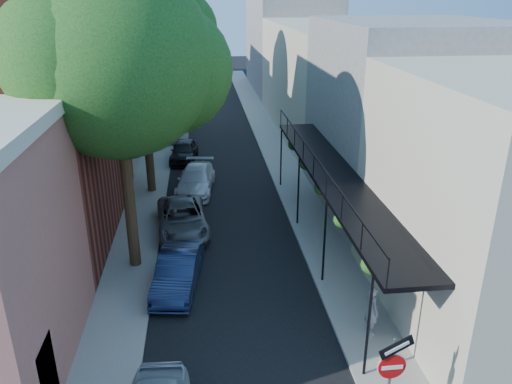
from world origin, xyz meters
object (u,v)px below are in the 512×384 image
object	(u,v)px
oak_mid	(149,59)
parked_car_c	(183,218)
parked_car_e	(184,151)
sign_post	(392,370)
parked_car_b	(178,272)
parked_car_d	(196,180)
parked_car_f	(179,132)
oak_far	(161,23)
oak_near	(129,63)
pedestrian	(372,310)

from	to	relation	value
oak_mid	parked_car_c	bearing A→B (deg)	-75.01
parked_car_e	sign_post	bearing A→B (deg)	-70.13
oak_mid	parked_car_b	distance (m)	11.91
parked_car_d	parked_car_f	size ratio (longest dim) A/B	1.20
oak_far	parked_car_e	bearing A→B (deg)	-72.92
parked_car_f	parked_car_c	bearing A→B (deg)	-89.55
oak_far	parked_car_c	xyz separation A→B (m)	(1.35, -14.34, -7.60)
parked_car_c	parked_car_f	world-z (taller)	parked_car_c
oak_near	parked_car_c	xyz separation A→B (m)	(1.37, 2.67, -7.22)
oak_far	parked_car_d	world-z (taller)	oak_far
parked_car_b	pedestrian	bearing A→B (deg)	-22.05
oak_far	parked_car_e	distance (m)	8.62
pedestrian	parked_car_f	bearing A→B (deg)	7.93
oak_mid	pedestrian	size ratio (longest dim) A/B	6.12
parked_car_b	parked_car_c	bearing A→B (deg)	96.89
parked_car_c	pedestrian	bearing A→B (deg)	-58.64
parked_car_c	pedestrian	xyz separation A→B (m)	(6.07, -8.15, 0.30)
parked_car_e	pedestrian	xyz separation A→B (m)	(6.23, -18.59, 0.29)
oak_far	oak_near	bearing A→B (deg)	-90.04
parked_car_e	parked_car_f	xyz separation A→B (m)	(-0.44, 4.95, -0.03)
parked_car_d	parked_car_e	size ratio (longest dim) A/B	1.17
oak_near	oak_far	size ratio (longest dim) A/B	0.96
sign_post	parked_car_b	size ratio (longest dim) A/B	0.75
oak_far	parked_car_c	size ratio (longest dim) A/B	2.53
parked_car_f	oak_mid	bearing A→B (deg)	-96.42
parked_car_e	parked_car_f	distance (m)	4.97
oak_near	parked_car_f	world-z (taller)	oak_near
oak_near	parked_car_b	size ratio (longest dim) A/B	2.85
parked_car_f	pedestrian	bearing A→B (deg)	-75.97
parked_car_b	parked_car_e	distance (m)	15.10
sign_post	oak_near	world-z (taller)	oak_near
parked_car_c	oak_mid	bearing A→B (deg)	99.69
parked_car_d	pedestrian	world-z (taller)	pedestrian
oak_mid	parked_car_d	distance (m)	6.72
oak_far	parked_car_b	size ratio (longest dim) A/B	2.97
sign_post	parked_car_f	size ratio (longest dim) A/B	0.79
parked_car_d	sign_post	bearing A→B (deg)	-67.70
oak_mid	parked_car_e	world-z (taller)	oak_mid
parked_car_e	parked_car_d	bearing A→B (deg)	-75.64
oak_mid	parked_car_c	distance (m)	8.43
oak_far	parked_car_f	xyz separation A→B (m)	(0.75, 1.06, -7.63)
parked_car_b	parked_car_c	xyz separation A→B (m)	(0.06, 4.66, -0.01)
parked_car_e	pedestrian	bearing A→B (deg)	-64.96
sign_post	oak_far	world-z (taller)	oak_far
oak_mid	parked_car_b	size ratio (longest dim) A/B	2.55
oak_near	parked_car_b	bearing A→B (deg)	-56.61
parked_car_b	parked_car_d	distance (m)	9.61
parked_car_c	parked_car_e	distance (m)	10.45
parked_car_d	oak_far	bearing A→B (deg)	108.94
oak_far	pedestrian	xyz separation A→B (m)	(7.42, -22.48, -7.31)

